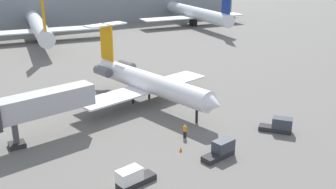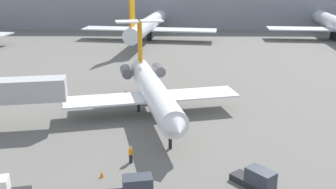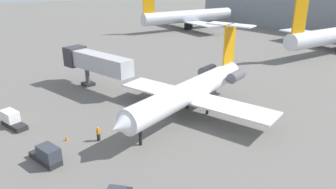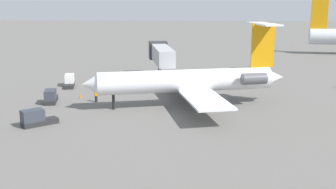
# 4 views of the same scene
# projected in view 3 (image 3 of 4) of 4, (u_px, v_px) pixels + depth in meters

# --- Properties ---
(ground_plane) EXTENTS (400.00, 400.00, 0.10)m
(ground_plane) POSITION_uv_depth(u_px,v_px,m) (217.00, 122.00, 40.37)
(ground_plane) COLOR #66635E
(regional_jet) EXTENTS (22.56, 27.00, 10.74)m
(regional_jet) POSITION_uv_depth(u_px,v_px,m) (193.00, 89.00, 41.27)
(regional_jet) COLOR white
(regional_jet) RESTS_ON ground_plane
(jet_bridge) EXTENTS (14.27, 5.30, 6.15)m
(jet_bridge) POSITION_uv_depth(u_px,v_px,m) (93.00, 61.00, 50.70)
(jet_bridge) COLOR #ADADB2
(jet_bridge) RESTS_ON ground_plane
(ground_crew_marshaller) EXTENTS (0.42, 0.48, 1.69)m
(ground_crew_marshaller) POSITION_uv_depth(u_px,v_px,m) (98.00, 134.00, 35.44)
(ground_crew_marshaller) COLOR black
(ground_crew_marshaller) RESTS_ON ground_plane
(baggage_tug_lead) EXTENTS (4.20, 2.15, 1.90)m
(baggage_tug_lead) POSITION_uv_depth(u_px,v_px,m) (12.00, 120.00, 38.86)
(baggage_tug_lead) COLOR #262628
(baggage_tug_lead) RESTS_ON ground_plane
(baggage_tug_spare) EXTENTS (4.18, 2.09, 1.90)m
(baggage_tug_spare) POSITION_uv_depth(u_px,v_px,m) (47.00, 155.00, 31.24)
(baggage_tug_spare) COLOR #262628
(baggage_tug_spare) RESTS_ON ground_plane
(traffic_cone_near) EXTENTS (0.36, 0.36, 0.55)m
(traffic_cone_near) POSITION_uv_depth(u_px,v_px,m) (67.00, 138.00, 35.66)
(traffic_cone_near) COLOR orange
(traffic_cone_near) RESTS_ON ground_plane
(parked_airliner_west_end) EXTENTS (29.07, 34.16, 13.30)m
(parked_airliner_west_end) POSITION_uv_depth(u_px,v_px,m) (188.00, 17.00, 105.64)
(parked_airliner_west_end) COLOR silver
(parked_airliner_west_end) RESTS_ON ground_plane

